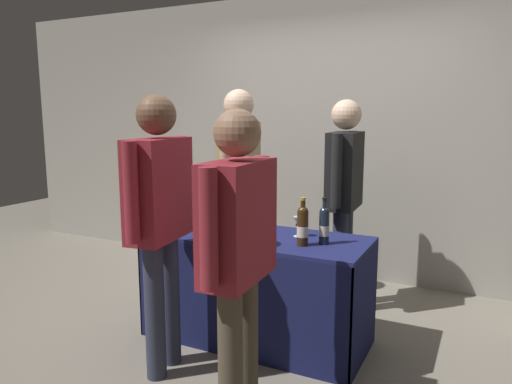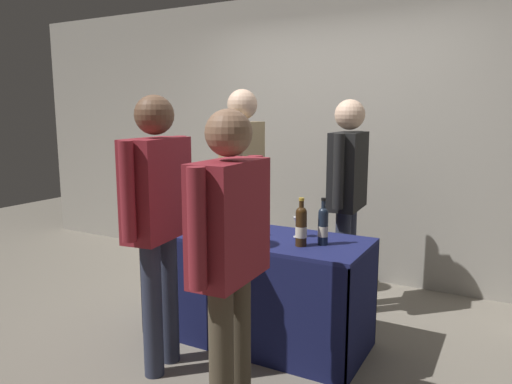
# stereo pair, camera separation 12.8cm
# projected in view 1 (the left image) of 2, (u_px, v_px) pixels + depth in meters

# --- Properties ---
(ground_plane) EXTENTS (12.00, 12.00, 0.00)m
(ground_plane) POSITION_uv_depth(u_px,v_px,m) (256.00, 338.00, 3.43)
(ground_plane) COLOR gray
(back_partition) EXTENTS (7.75, 0.12, 2.71)m
(back_partition) POSITION_uv_depth(u_px,v_px,m) (330.00, 137.00, 4.65)
(back_partition) COLOR #9E998E
(back_partition) RESTS_ON ground_plane
(tasting_table) EXTENTS (1.54, 0.64, 0.76)m
(tasting_table) POSITION_uv_depth(u_px,v_px,m) (256.00, 269.00, 3.34)
(tasting_table) COLOR #191E51
(tasting_table) RESTS_ON ground_plane
(featured_wine_bottle) EXTENTS (0.07, 0.07, 0.31)m
(featured_wine_bottle) POSITION_uv_depth(u_px,v_px,m) (214.00, 207.00, 3.62)
(featured_wine_bottle) COLOR black
(featured_wine_bottle) RESTS_ON tasting_table
(display_bottle_0) EXTENTS (0.07, 0.07, 0.31)m
(display_bottle_0) POSITION_uv_depth(u_px,v_px,m) (303.00, 225.00, 3.03)
(display_bottle_0) COLOR #38230F
(display_bottle_0) RESTS_ON tasting_table
(display_bottle_1) EXTENTS (0.07, 0.07, 0.30)m
(display_bottle_1) POSITION_uv_depth(u_px,v_px,m) (324.00, 225.00, 3.06)
(display_bottle_1) COLOR #192333
(display_bottle_1) RESTS_ON tasting_table
(display_bottle_2) EXTENTS (0.07, 0.07, 0.34)m
(display_bottle_2) POSITION_uv_depth(u_px,v_px,m) (209.00, 215.00, 3.28)
(display_bottle_2) COLOR black
(display_bottle_2) RESTS_ON tasting_table
(display_bottle_3) EXTENTS (0.08, 0.08, 0.33)m
(display_bottle_3) POSITION_uv_depth(u_px,v_px,m) (233.00, 216.00, 3.21)
(display_bottle_3) COLOR #38230F
(display_bottle_3) RESTS_ON tasting_table
(wine_glass_near_vendor) EXTENTS (0.07, 0.07, 0.14)m
(wine_glass_near_vendor) POSITION_uv_depth(u_px,v_px,m) (298.00, 223.00, 3.25)
(wine_glass_near_vendor) COLOR silver
(wine_glass_near_vendor) RESTS_ON tasting_table
(wine_glass_mid) EXTENTS (0.08, 0.08, 0.13)m
(wine_glass_mid) POSITION_uv_depth(u_px,v_px,m) (231.00, 217.00, 3.44)
(wine_glass_mid) COLOR silver
(wine_glass_mid) RESTS_ON tasting_table
(brochure_stand) EXTENTS (0.14, 0.13, 0.14)m
(brochure_stand) POSITION_uv_depth(u_px,v_px,m) (189.00, 213.00, 3.67)
(brochure_stand) COLOR silver
(brochure_stand) RESTS_ON tasting_table
(vendor_presenter) EXTENTS (0.23, 0.62, 1.69)m
(vendor_presenter) POSITION_uv_depth(u_px,v_px,m) (344.00, 185.00, 3.78)
(vendor_presenter) COLOR #2D3347
(vendor_presenter) RESTS_ON ground_plane
(vendor_assistant) EXTENTS (0.26, 0.63, 1.77)m
(vendor_assistant) POSITION_uv_depth(u_px,v_px,m) (239.00, 175.00, 3.95)
(vendor_assistant) COLOR #4C4233
(vendor_assistant) RESTS_ON ground_plane
(taster_foreground_right) EXTENTS (0.23, 0.63, 1.61)m
(taster_foreground_right) POSITION_uv_depth(u_px,v_px,m) (238.00, 245.00, 2.27)
(taster_foreground_right) COLOR #4C4233
(taster_foreground_right) RESTS_ON ground_plane
(taster_foreground_left) EXTENTS (0.27, 0.64, 1.69)m
(taster_foreground_left) POSITION_uv_depth(u_px,v_px,m) (159.00, 208.00, 2.85)
(taster_foreground_left) COLOR #2D3347
(taster_foreground_left) RESTS_ON ground_plane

